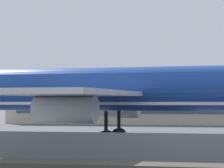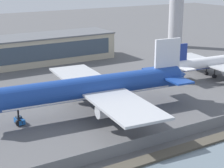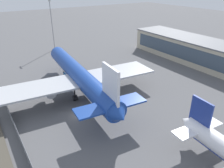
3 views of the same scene
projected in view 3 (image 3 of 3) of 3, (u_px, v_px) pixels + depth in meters
name	position (u px, v px, depth m)	size (l,w,h in m)	color
ground_plane	(76.00, 115.00, 62.65)	(500.00, 500.00, 0.00)	#565659
perimeter_fence	(17.00, 131.00, 54.19)	(280.00, 0.10, 2.63)	slate
cargo_jet_blue	(80.00, 76.00, 71.21)	(58.64, 50.34, 17.63)	#193D93
baggage_tug	(68.00, 73.00, 89.03)	(1.92, 3.35, 1.80)	#19519E
terminal_building	(200.00, 52.00, 99.71)	(71.86, 17.11, 10.72)	#BCB299
apron_light_mast_apron_west	(52.00, 23.00, 116.08)	(3.20, 0.40, 25.89)	gray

